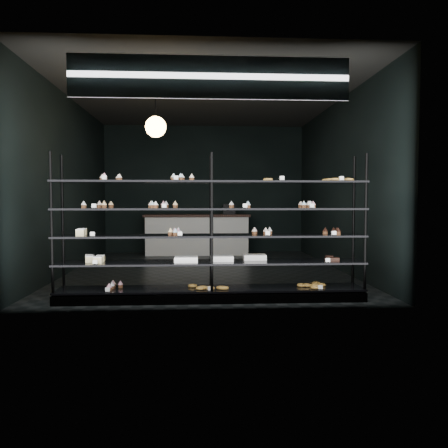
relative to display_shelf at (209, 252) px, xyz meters
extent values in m
cube|color=black|center=(0.00, 2.45, -0.62)|extent=(5.00, 6.00, 0.01)
cube|color=black|center=(0.00, 2.45, 2.57)|extent=(5.00, 6.00, 0.01)
cube|color=black|center=(0.00, 5.45, 0.97)|extent=(5.00, 0.01, 3.20)
cube|color=black|center=(0.00, -0.55, 0.97)|extent=(5.00, 0.01, 3.20)
cube|color=black|center=(-2.50, 2.45, 0.97)|extent=(0.01, 6.00, 3.20)
cube|color=black|center=(2.50, 2.45, 0.97)|extent=(0.01, 6.00, 3.20)
cube|color=black|center=(0.03, 0.00, -0.57)|extent=(4.00, 0.50, 0.12)
cylinder|color=black|center=(-1.94, -0.22, 0.36)|extent=(0.04, 0.04, 1.85)
cylinder|color=black|center=(-1.94, 0.22, 0.36)|extent=(0.04, 0.04, 1.85)
cylinder|color=black|center=(0.03, -0.22, 0.36)|extent=(0.04, 0.04, 1.85)
cylinder|color=black|center=(0.03, 0.22, 0.36)|extent=(0.04, 0.04, 1.85)
cylinder|color=black|center=(2.00, -0.22, 0.36)|extent=(0.04, 0.04, 1.85)
cylinder|color=black|center=(2.00, 0.22, 0.36)|extent=(0.04, 0.04, 1.85)
cube|color=black|center=(0.03, 0.00, -0.48)|extent=(4.00, 0.50, 0.03)
cube|color=black|center=(0.03, 0.00, -0.13)|extent=(4.00, 0.50, 0.02)
cube|color=black|center=(0.03, 0.00, 0.22)|extent=(4.00, 0.50, 0.02)
cube|color=black|center=(0.03, 0.00, 0.57)|extent=(4.00, 0.50, 0.02)
cube|color=black|center=(0.03, 0.00, 0.92)|extent=(4.00, 0.50, 0.02)
cube|color=white|center=(-1.32, -0.18, 0.96)|extent=(0.06, 0.04, 0.06)
cube|color=white|center=(-0.37, -0.18, 0.96)|extent=(0.06, 0.04, 0.06)
cube|color=white|center=(0.88, -0.18, 0.96)|extent=(0.05, 0.04, 0.06)
cube|color=white|center=(1.68, -0.18, 0.96)|extent=(0.06, 0.04, 0.06)
cube|color=white|center=(-1.46, -0.18, 0.61)|extent=(0.06, 0.04, 0.06)
cube|color=white|center=(-0.61, -0.18, 0.61)|extent=(0.05, 0.04, 0.06)
cube|color=white|center=(0.45, -0.18, 0.61)|extent=(0.06, 0.04, 0.06)
cube|color=white|center=(1.35, -0.18, 0.61)|extent=(0.06, 0.04, 0.06)
cube|color=white|center=(-1.49, -0.18, 0.26)|extent=(0.06, 0.04, 0.06)
cube|color=white|center=(-0.36, -0.18, 0.26)|extent=(0.06, 0.04, 0.06)
cube|color=white|center=(0.73, -0.18, 0.26)|extent=(0.05, 0.04, 0.06)
cube|color=white|center=(1.56, -0.18, 0.26)|extent=(0.06, 0.04, 0.06)
cube|color=white|center=(-1.42, -0.18, -0.09)|extent=(0.06, 0.04, 0.06)
cube|color=white|center=(1.51, -0.18, -0.09)|extent=(0.06, 0.04, 0.06)
cube|color=white|center=(-1.25, -0.18, -0.44)|extent=(0.06, 0.04, 0.06)
cube|color=white|center=(0.00, -0.18, -0.44)|extent=(0.05, 0.04, 0.06)
cube|color=white|center=(1.39, -0.18, -0.44)|extent=(0.06, 0.04, 0.06)
cube|color=#0E1646|center=(0.00, -0.47, 2.12)|extent=(3.20, 0.04, 0.45)
cube|color=white|center=(0.00, -0.49, 2.12)|extent=(3.30, 0.02, 0.50)
cylinder|color=black|center=(-0.80, 1.18, 2.27)|extent=(0.01, 0.01, 0.57)
sphere|color=#FFB759|center=(-0.80, 1.18, 1.82)|extent=(0.32, 0.32, 0.32)
cube|color=silver|center=(-0.18, 4.95, -0.17)|extent=(2.45, 0.60, 0.92)
cube|color=black|center=(-0.18, 4.95, 0.32)|extent=(2.55, 0.65, 0.06)
cube|color=black|center=(0.60, 4.95, 0.48)|extent=(0.30, 0.30, 0.25)
camera|label=1|loc=(-0.13, -5.68, 0.67)|focal=35.00mm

